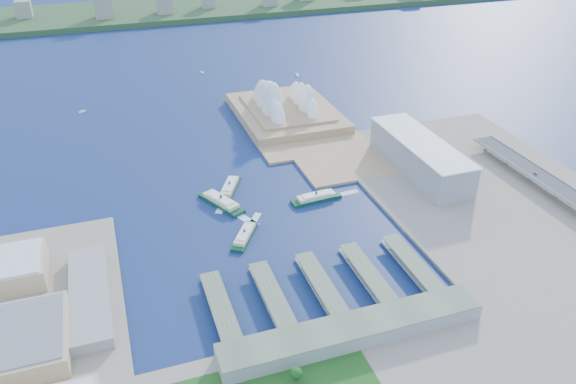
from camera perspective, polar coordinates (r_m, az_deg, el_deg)
name	(u,v)px	position (r m, az deg, el deg)	size (l,w,h in m)	color
ground	(276,243)	(520.33, -1.19, -5.20)	(3000.00, 3000.00, 0.00)	#10214C
east_land	(527,223)	(592.20, 23.15, -2.95)	(240.00, 500.00, 3.00)	gray
peninsula	(293,122)	(766.03, 0.49, 7.15)	(135.00, 220.00, 3.00)	#A6815B
far_shore	(148,12)	(1421.47, -14.03, 17.36)	(2200.00, 260.00, 12.00)	#2D4926
opera_house	(286,96)	(771.53, -0.17, 9.76)	(134.00, 180.00, 58.00)	white
toaster_building	(420,156)	(646.31, 13.24, 3.59)	(45.00, 155.00, 35.00)	gray
ferry_wharves	(321,286)	(465.47, 3.36, -9.46)	(184.00, 90.00, 9.30)	#58644C
terminal_building	(353,331)	(422.41, 6.62, -13.85)	(200.00, 28.00, 12.00)	gray
ferry_a	(221,200)	(578.12, -6.83, -0.81)	(15.10, 59.31, 11.21)	#0E3A22
ferry_b	(230,186)	(604.08, -5.96, 0.63)	(13.32, 52.34, 9.90)	#0E3A22
ferry_c	(245,234)	(526.04, -4.43, -4.25)	(12.35, 48.50, 9.17)	#0E3A22
ferry_d	(316,196)	(582.74, 2.89, -0.40)	(13.66, 53.68, 10.15)	#0E3A22
boat_b	(82,112)	(851.74, -20.18, 7.68)	(3.45, 9.84, 2.66)	white
boat_c	(297,75)	(951.92, 0.94, 11.83)	(3.94, 13.51, 3.04)	white
boat_e	(202,72)	(975.68, -8.72, 11.94)	(3.17, 9.97, 2.45)	white
car_c	(535,174)	(658.29, 23.83, 1.70)	(1.92, 4.73, 1.37)	slate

